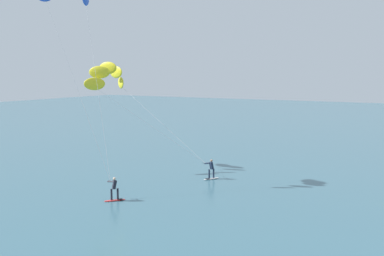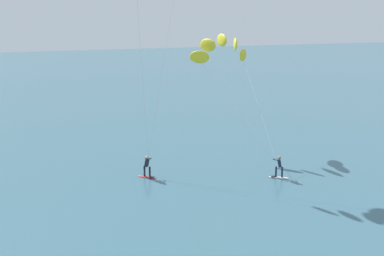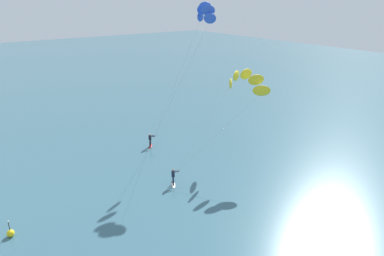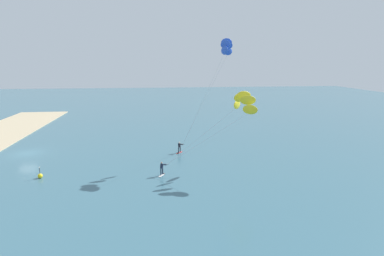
# 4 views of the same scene
# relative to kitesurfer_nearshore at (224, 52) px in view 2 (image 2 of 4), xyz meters

# --- Properties ---
(kitesurfer_nearshore) EXTENTS (5.73, 11.61, 9.86)m
(kitesurfer_nearshore) POSITION_rel_kitesurfer_nearshore_xyz_m (0.00, 0.00, 0.00)
(kitesurfer_nearshore) COLOR white
(kitesurfer_nearshore) RESTS_ON ground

